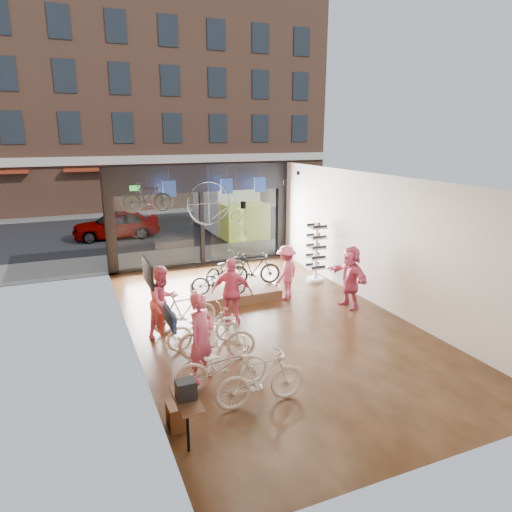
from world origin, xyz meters
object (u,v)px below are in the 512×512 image
street_car (116,224)px  display_bike_left (219,281)px  floor_bike_1 (261,378)px  penny_farthing (218,204)px  display_bike_mid (254,269)px  customer_5 (350,277)px  floor_bike_3 (217,338)px  floor_bike_2 (223,365)px  customer_2 (232,292)px  box_truck (231,208)px  display_platform (235,291)px  sunglasses_rack (316,253)px  floor_bike_5 (184,311)px  display_bike_right (225,268)px  customer_0 (201,337)px  customer_3 (286,272)px  hung_bike (147,198)px  customer_1 (163,301)px  floor_bike_4 (204,327)px

street_car → display_bike_left: bearing=9.7°
floor_bike_1 → penny_farthing: 8.67m
display_bike_mid → customer_5: bearing=-126.0°
display_bike_left → street_car: bearing=30.9°
floor_bike_3 → floor_bike_2: bearing=-176.7°
customer_2 → box_truck: bearing=-78.2°
display_platform → sunglasses_rack: sunglasses_rack is taller
floor_bike_5 → display_bike_mid: 3.29m
street_car → display_bike_right: (2.35, -9.23, 0.08)m
floor_bike_5 → customer_5: size_ratio=0.93×
floor_bike_5 → customer_0: 2.56m
floor_bike_5 → floor_bike_2: bearing=176.6°
floor_bike_2 → floor_bike_3: 1.20m
floor_bike_1 → customer_3: bearing=-29.3°
floor_bike_3 → hung_bike: 6.22m
box_truck → customer_5: box_truck is taller
customer_0 → penny_farthing: (2.65, 6.94, 1.57)m
display_platform → customer_3: size_ratio=1.44×
customer_5 → sunglasses_rack: bearing=168.5°
street_car → floor_bike_3: bearing=2.8°
floor_bike_3 → customer_0: customer_0 is taller
customer_0 → customer_2: customer_0 is taller
display_bike_left → customer_1: customer_1 is taller
customer_2 → penny_farthing: penny_farthing is taller
floor_bike_1 → display_platform: size_ratio=0.74×
display_bike_right → floor_bike_5: bearing=114.3°
floor_bike_2 → display_platform: (2.06, 4.88, -0.33)m
floor_bike_1 → sunglasses_rack: (4.62, 6.02, 0.47)m
floor_bike_1 → customer_3: 5.72m
display_platform → display_bike_mid: size_ratio=1.43×
customer_3 → customer_5: bearing=101.0°
box_truck → floor_bike_2: (-5.09, -13.69, -0.78)m
customer_0 → penny_farthing: 7.59m
floor_bike_5 → penny_farthing: penny_farthing is taller
floor_bike_2 → customer_1: customer_1 is taller
display_bike_mid → customer_5: size_ratio=0.93×
customer_3 → customer_1: bearing=-18.3°
customer_0 → floor_bike_5: bearing=46.5°
box_truck → display_bike_left: bearing=-111.8°
floor_bike_1 → customer_1: (-1.02, 3.68, 0.37)m
street_car → box_truck: (5.49, -1.00, 0.58)m
street_car → customer_5: size_ratio=2.20×
floor_bike_4 → customer_0: 1.59m
floor_bike_4 → floor_bike_5: bearing=4.5°
box_truck → display_platform: bearing=-109.0°
display_bike_left → sunglasses_rack: bearing=-56.1°
street_car → customer_2: size_ratio=2.19×
floor_bike_4 → penny_farthing: 6.24m
customer_5 → display_platform: bearing=-132.8°
floor_bike_4 → display_bike_right: 3.96m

